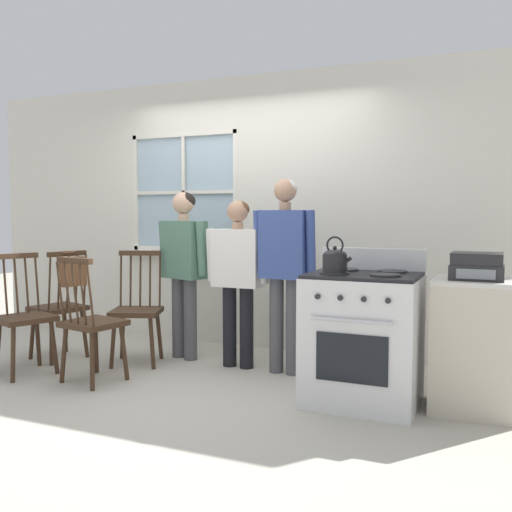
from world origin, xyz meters
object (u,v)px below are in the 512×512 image
chair_near_wall (91,324)px  person_adult_right (285,258)px  chair_center_cluster (137,312)px  potted_plant (191,243)px  side_counter (475,345)px  kettle (335,260)px  person_teen_center (238,268)px  chair_near_stove (24,318)px  handbag (73,271)px  person_elderly_left (184,258)px  stereo (477,267)px  chair_by_window (59,309)px  stove (363,337)px

chair_near_wall → person_adult_right: size_ratio=0.62×
chair_center_cluster → potted_plant: (0.02, 0.94, 0.57)m
person_adult_right → side_counter: 1.63m
chair_center_cluster → potted_plant: potted_plant is taller
kettle → person_teen_center: bearing=148.1°
side_counter → chair_near_stove: bearing=-171.4°
chair_near_wall → person_adult_right: 1.65m
chair_center_cluster → person_adult_right: size_ratio=0.62×
person_adult_right → handbag: (-1.85, -0.43, -0.14)m
handbag → side_counter: 3.37m
person_adult_right → side_counter: size_ratio=1.80×
person_elderly_left → chair_near_wall: bearing=-90.1°
potted_plant → stereo: bearing=-21.1°
person_adult_right → handbag: person_adult_right is taller
chair_near_stove → chair_near_wall: bearing=-65.5°
chair_by_window → kettle: (2.68, -0.25, 0.56)m
person_teen_center → chair_center_cluster: bearing=-164.1°
chair_by_window → stove: stove is taller
stove → chair_by_window: bearing=177.6°
kettle → potted_plant: (-1.91, 1.34, 0.01)m
chair_center_cluster → side_counter: size_ratio=1.12×
potted_plant → stove: bearing=-30.3°
chair_near_stove → handbag: size_ratio=3.27×
chair_near_stove → person_adult_right: bearing=-44.1°
potted_plant → person_adult_right: bearing=-28.9°
chair_by_window → chair_near_stove: same height
stove → stereo: stove is taller
chair_center_cluster → side_counter: bearing=-24.5°
person_elderly_left → stove: person_elderly_left is taller
stereo → chair_center_cluster: bearing=177.0°
chair_near_stove → potted_plant: size_ratio=3.23×
chair_by_window → chair_center_cluster: same height
person_elderly_left → kettle: person_elderly_left is taller
chair_near_stove → person_teen_center: 1.84m
chair_center_cluster → stereo: bearing=-24.9°
person_adult_right → stove: bearing=-28.8°
person_teen_center → potted_plant: size_ratio=4.67×
chair_center_cluster → handbag: size_ratio=3.27×
chair_near_wall → side_counter: chair_near_wall is taller
chair_by_window → person_teen_center: 1.73m
kettle → handbag: 2.46m
chair_near_stove → potted_plant: potted_plant is taller
potted_plant → handbag: size_ratio=1.01×
person_teen_center → stereo: 1.99m
potted_plant → chair_center_cluster: bearing=-91.4°
chair_near_wall → handbag: (-0.53, 0.41, 0.37)m
chair_near_wall → handbag: same height
kettle → side_counter: kettle is taller
chair_center_cluster → stereo: stereo is taller
chair_near_wall → person_teen_center: (0.87, 0.87, 0.40)m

